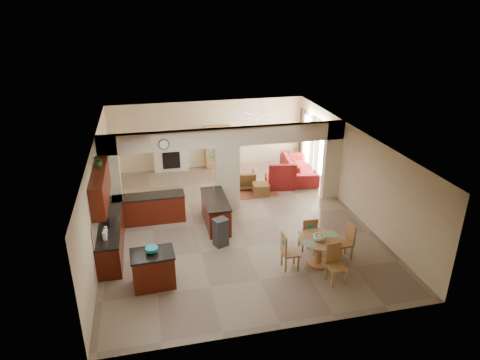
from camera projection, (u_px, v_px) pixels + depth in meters
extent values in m
plane|color=#817159|center=(234.00, 221.00, 13.69)|extent=(10.00, 10.00, 0.00)
plane|color=white|center=(233.00, 137.00, 12.60)|extent=(10.00, 10.00, 0.00)
plane|color=beige|center=(208.00, 134.00, 17.63)|extent=(8.00, 0.00, 8.00)
plane|color=beige|center=(285.00, 275.00, 8.66)|extent=(8.00, 0.00, 8.00)
plane|color=beige|center=(98.00, 193.00, 12.33)|extent=(0.00, 10.00, 10.00)
plane|color=beige|center=(353.00, 170.00, 13.96)|extent=(0.00, 10.00, 10.00)
cube|color=beige|center=(111.00, 179.00, 13.29)|extent=(0.60, 0.25, 2.80)
cube|color=beige|center=(227.00, 178.00, 14.16)|extent=(0.80, 0.25, 2.20)
cube|color=beige|center=(332.00, 160.00, 14.80)|extent=(0.60, 0.25, 2.80)
cube|color=beige|center=(227.00, 137.00, 13.61)|extent=(8.00, 0.25, 0.60)
cube|color=#441707|center=(112.00, 235.00, 12.05)|extent=(0.60, 3.20, 0.86)
cube|color=black|center=(110.00, 220.00, 11.88)|extent=(0.62, 3.22, 0.05)
cube|color=#9C8369|center=(98.00, 211.00, 11.70)|extent=(0.02, 3.20, 0.55)
cube|color=#441707|center=(150.00, 209.00, 13.51)|extent=(2.20, 0.60, 0.86)
cube|color=black|center=(148.00, 196.00, 13.33)|extent=(2.22, 0.62, 0.05)
cube|color=#441707|center=(100.00, 187.00, 11.45)|extent=(0.35, 2.40, 0.90)
cube|color=#441707|center=(216.00, 212.00, 13.31)|extent=(0.65, 1.80, 0.86)
cube|color=black|center=(215.00, 199.00, 13.14)|extent=(0.70, 1.85, 0.05)
cube|color=silver|center=(221.00, 226.00, 12.55)|extent=(0.58, 0.04, 0.70)
cylinder|color=#50361A|center=(164.00, 144.00, 13.09)|extent=(0.34, 0.03, 0.34)
cube|color=#974C37|center=(254.00, 191.00, 15.82)|extent=(1.60, 1.30, 0.01)
cube|color=beige|center=(171.00, 158.00, 17.50)|extent=(1.40, 0.28, 1.10)
cube|color=black|center=(171.00, 160.00, 17.39)|extent=(0.70, 0.04, 0.70)
cube|color=beige|center=(170.00, 144.00, 17.25)|extent=(1.60, 0.35, 0.10)
cube|color=olive|center=(218.00, 147.00, 17.74)|extent=(1.00, 0.32, 1.80)
cube|color=white|center=(324.00, 153.00, 16.10)|extent=(0.02, 0.90, 1.90)
cube|color=white|center=(308.00, 140.00, 17.62)|extent=(0.02, 0.90, 1.90)
cube|color=white|center=(315.00, 150.00, 16.92)|extent=(0.02, 0.70, 2.10)
cube|color=#381A16|center=(329.00, 159.00, 15.55)|extent=(0.10, 0.28, 2.30)
cube|color=#381A16|center=(317.00, 148.00, 16.63)|extent=(0.10, 0.28, 2.30)
cube|color=#381A16|center=(312.00, 144.00, 17.08)|extent=(0.10, 0.28, 2.30)
cube|color=#381A16|center=(302.00, 136.00, 18.15)|extent=(0.10, 0.28, 2.30)
cylinder|color=white|center=(256.00, 117.00, 15.69)|extent=(1.00, 1.00, 0.10)
cube|color=#441707|center=(154.00, 270.00, 10.49)|extent=(1.03, 0.75, 0.86)
cube|color=black|center=(152.00, 254.00, 10.31)|extent=(1.08, 0.80, 0.05)
cylinder|color=teal|center=(152.00, 250.00, 10.29)|extent=(0.31, 0.31, 0.15)
cube|color=#2D2D2F|center=(221.00, 233.00, 12.20)|extent=(0.46, 0.43, 0.78)
cylinder|color=olive|center=(320.00, 239.00, 11.18)|extent=(1.15, 1.15, 0.04)
cylinder|color=olive|center=(319.00, 251.00, 11.33)|extent=(0.17, 0.17, 0.74)
cylinder|color=olive|center=(318.00, 263.00, 11.47)|extent=(0.58, 0.58, 0.06)
cylinder|color=#60A122|center=(319.00, 237.00, 11.06)|extent=(0.32, 0.32, 0.17)
imported|color=maroon|center=(298.00, 167.00, 17.02)|extent=(2.74, 1.36, 0.77)
cube|color=maroon|center=(280.00, 182.00, 16.10)|extent=(1.13, 0.98, 0.41)
imported|color=maroon|center=(245.00, 179.00, 15.98)|extent=(0.79, 0.81, 0.69)
cube|color=maroon|center=(261.00, 189.00, 15.49)|extent=(0.63, 0.63, 0.41)
imported|color=#144D15|center=(99.00, 159.00, 11.57)|extent=(0.35, 0.31, 0.36)
cube|color=olive|center=(307.00, 235.00, 12.02)|extent=(0.44, 0.44, 0.05)
cube|color=olive|center=(311.00, 238.00, 12.29)|extent=(0.04, 0.04, 0.44)
cube|color=olive|center=(299.00, 239.00, 12.23)|extent=(0.04, 0.04, 0.44)
cube|color=olive|center=(315.00, 244.00, 11.98)|extent=(0.04, 0.04, 0.44)
cube|color=olive|center=(303.00, 245.00, 11.93)|extent=(0.04, 0.04, 0.44)
cube|color=olive|center=(310.00, 229.00, 11.73)|extent=(0.42, 0.06, 0.55)
cube|color=teal|center=(311.00, 227.00, 11.68)|extent=(0.14, 0.02, 0.14)
cube|color=olive|center=(344.00, 244.00, 11.58)|extent=(0.45, 0.45, 0.05)
cube|color=olive|center=(334.00, 249.00, 11.77)|extent=(0.04, 0.04, 0.44)
cube|color=olive|center=(340.00, 255.00, 11.47)|extent=(0.04, 0.04, 0.44)
cube|color=olive|center=(345.00, 247.00, 11.86)|extent=(0.04, 0.04, 0.44)
cube|color=olive|center=(352.00, 253.00, 11.56)|extent=(0.04, 0.04, 0.44)
cube|color=olive|center=(351.00, 233.00, 11.51)|extent=(0.08, 0.42, 0.55)
cube|color=teal|center=(352.00, 230.00, 11.49)|extent=(0.02, 0.14, 0.14)
cube|color=olive|center=(336.00, 267.00, 10.56)|extent=(0.47, 0.47, 0.05)
cube|color=olive|center=(333.00, 280.00, 10.45)|extent=(0.04, 0.04, 0.44)
cube|color=olive|center=(345.00, 277.00, 10.56)|extent=(0.04, 0.04, 0.44)
cube|color=olive|center=(326.00, 272.00, 10.75)|extent=(0.04, 0.04, 0.44)
cube|color=olive|center=(338.00, 270.00, 10.85)|extent=(0.04, 0.04, 0.44)
cube|color=olive|center=(333.00, 253.00, 10.61)|extent=(0.42, 0.09, 0.55)
cube|color=teal|center=(333.00, 250.00, 10.61)|extent=(0.14, 0.03, 0.14)
cube|color=olive|center=(290.00, 253.00, 11.14)|extent=(0.43, 0.43, 0.05)
cube|color=olive|center=(298.00, 264.00, 11.10)|extent=(0.04, 0.04, 0.44)
cube|color=olive|center=(294.00, 256.00, 11.41)|extent=(0.04, 0.04, 0.44)
cube|color=olive|center=(286.00, 265.00, 11.04)|extent=(0.04, 0.04, 0.44)
cube|color=olive|center=(282.00, 258.00, 11.35)|extent=(0.04, 0.04, 0.44)
cube|color=olive|center=(284.00, 244.00, 10.98)|extent=(0.05, 0.42, 0.55)
cube|color=teal|center=(283.00, 242.00, 10.95)|extent=(0.01, 0.14, 0.14)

